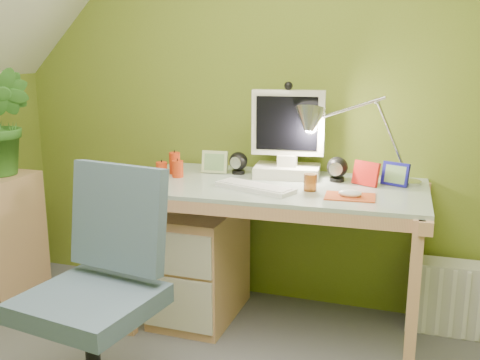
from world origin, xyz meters
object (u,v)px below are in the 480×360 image
(monitor, at_px, (288,126))
(side_ledge, at_px, (3,240))
(desk_lamp, at_px, (376,121))
(task_chair, at_px, (89,299))
(desk, at_px, (277,257))
(potted_plant, at_px, (2,122))
(radiator, at_px, (445,297))

(monitor, relative_size, side_ledge, 0.73)
(desk_lamp, bearing_deg, task_chair, -118.05)
(desk, xyz_separation_m, desk_lamp, (0.45, 0.18, 0.71))
(monitor, bearing_deg, potted_plant, -175.37)
(side_ledge, xyz_separation_m, radiator, (2.43, 0.45, -0.19))
(side_ledge, distance_m, task_chair, 1.29)
(radiator, bearing_deg, task_chair, -140.31)
(side_ledge, bearing_deg, desk_lamp, 10.97)
(desk_lamp, bearing_deg, side_ledge, -156.20)
(desk, distance_m, side_ledge, 1.59)
(desk_lamp, xyz_separation_m, side_ledge, (-2.03, -0.39, -0.73))
(desk_lamp, relative_size, task_chair, 0.64)
(monitor, bearing_deg, desk, -97.84)
(side_ledge, height_order, radiator, side_ledge)
(desk, xyz_separation_m, task_chair, (-0.52, -0.94, 0.10))
(desk_lamp, xyz_separation_m, potted_plant, (-2.00, -0.34, -0.05))
(desk_lamp, distance_m, side_ledge, 2.19)
(desk, relative_size, desk_lamp, 2.31)
(desk, relative_size, potted_plant, 2.43)
(task_chair, bearing_deg, monitor, 73.17)
(potted_plant, distance_m, radiator, 2.58)
(desk, relative_size, side_ledge, 1.95)
(task_chair, xyz_separation_m, radiator, (1.36, 1.18, -0.31))
(side_ledge, relative_size, task_chair, 0.76)
(monitor, bearing_deg, side_ledge, -173.85)
(desk, xyz_separation_m, radiator, (0.85, 0.24, -0.20))
(potted_plant, bearing_deg, monitor, 12.47)
(desk, height_order, task_chair, task_chair)
(monitor, xyz_separation_m, radiator, (0.85, 0.06, -0.87))
(monitor, relative_size, desk_lamp, 0.86)
(desk_lamp, relative_size, radiator, 1.67)
(monitor, height_order, side_ledge, monitor)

